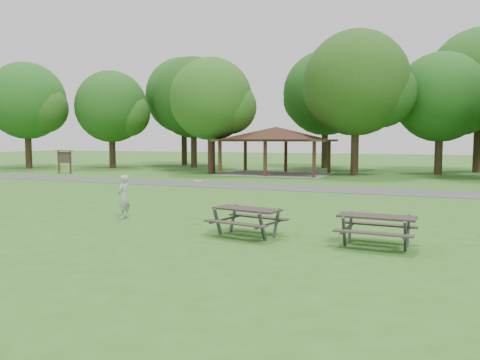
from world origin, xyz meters
name	(u,v)px	position (x,y,z in m)	size (l,w,h in m)	color
ground	(157,234)	(0.00, 0.00, 0.00)	(160.00, 160.00, 0.00)	#2C611B
asphalt_path	(290,188)	(0.00, 14.00, 0.01)	(120.00, 3.20, 0.02)	#434245
pavilion	(276,136)	(-4.00, 24.00, 3.06)	(8.60, 7.01, 3.76)	#3A2615
notice_board	(64,157)	(-20.00, 18.00, 1.31)	(1.60, 0.30, 1.88)	#3D2716
tree_row_a	(28,103)	(-27.91, 22.03, 6.15)	(7.56, 7.20, 9.97)	#2F2115
tree_row_b	(112,109)	(-20.92, 25.53, 5.67)	(7.14, 6.80, 9.28)	#311F15
tree_row_c	(195,100)	(-13.90, 29.03, 6.54)	(8.19, 7.80, 10.67)	#331F16
tree_row_d	(212,102)	(-8.92, 22.53, 5.77)	(6.93, 6.60, 9.27)	#321E16
tree_row_e	(357,86)	(2.10, 25.03, 6.78)	(8.40, 8.00, 11.02)	#302015
tree_row_f	(442,100)	(8.09, 28.53, 5.84)	(7.35, 7.00, 9.55)	#322416
tree_deep_a	(185,98)	(-16.90, 32.53, 7.13)	(8.40, 8.00, 11.38)	black
tree_deep_b	(327,96)	(-1.90, 33.03, 6.89)	(8.40, 8.00, 11.13)	#322216
picnic_table_middle	(247,215)	(2.55, 0.70, 0.62)	(2.19, 1.88, 0.84)	#2A221E
picnic_table_far	(376,223)	(6.13, 0.73, 0.62)	(2.00, 1.64, 0.84)	#2A221E
frisbee_in_flight	(198,181)	(0.28, 2.09, 1.40)	(0.35, 0.35, 0.02)	yellow
frisbee_thrower	(124,197)	(-2.59, 1.95, 0.76)	(0.56, 0.37, 1.53)	#A8A8AB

